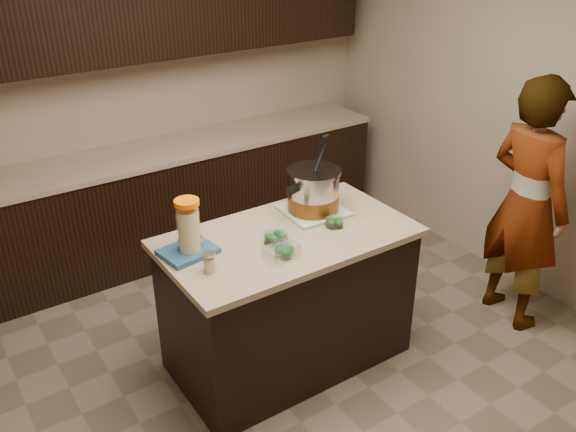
# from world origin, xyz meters

# --- Properties ---
(ground_plane) EXTENTS (4.00, 4.00, 0.00)m
(ground_plane) POSITION_xyz_m (0.00, 0.00, 0.00)
(ground_plane) COLOR brown
(ground_plane) RESTS_ON ground
(room_shell) EXTENTS (4.04, 4.04, 2.72)m
(room_shell) POSITION_xyz_m (0.00, 0.00, 1.71)
(room_shell) COLOR tan
(room_shell) RESTS_ON ground
(back_cabinets) EXTENTS (3.60, 0.63, 2.33)m
(back_cabinets) POSITION_xyz_m (0.00, 1.74, 0.94)
(back_cabinets) COLOR black
(back_cabinets) RESTS_ON ground
(island) EXTENTS (1.46, 0.81, 0.90)m
(island) POSITION_xyz_m (0.00, 0.00, 0.45)
(island) COLOR black
(island) RESTS_ON ground
(dish_towel) EXTENTS (0.38, 0.38, 0.02)m
(dish_towel) POSITION_xyz_m (0.29, 0.15, 0.91)
(dish_towel) COLOR #689061
(dish_towel) RESTS_ON island
(stock_pot) EXTENTS (0.46, 0.41, 0.47)m
(stock_pot) POSITION_xyz_m (0.29, 0.15, 1.03)
(stock_pot) COLOR #B7B7BC
(stock_pot) RESTS_ON dish_towel
(lemonade_pitcher) EXTENTS (0.14, 0.14, 0.32)m
(lemonade_pitcher) POSITION_xyz_m (-0.56, 0.11, 1.05)
(lemonade_pitcher) COLOR #CFC07E
(lemonade_pitcher) RESTS_ON island
(mason_jar) EXTENTS (0.10, 0.10, 0.12)m
(mason_jar) POSITION_xyz_m (-0.55, -0.10, 0.95)
(mason_jar) COLOR #CFC07E
(mason_jar) RESTS_ON island
(broccoli_tub_left) EXTENTS (0.18, 0.18, 0.06)m
(broccoli_tub_left) POSITION_xyz_m (-0.11, -0.04, 0.93)
(broccoli_tub_left) COLOR silver
(broccoli_tub_left) RESTS_ON island
(broccoli_tub_right) EXTENTS (0.12, 0.12, 0.05)m
(broccoli_tub_right) POSITION_xyz_m (0.28, -0.07, 0.92)
(broccoli_tub_right) COLOR silver
(broccoli_tub_right) RESTS_ON island
(broccoli_tub_rect) EXTENTS (0.19, 0.15, 0.06)m
(broccoli_tub_rect) POSITION_xyz_m (-0.17, -0.19, 0.93)
(broccoli_tub_rect) COLOR silver
(broccoli_tub_rect) RESTS_ON island
(blue_tray) EXTENTS (0.31, 0.27, 0.11)m
(blue_tray) POSITION_xyz_m (-0.56, 0.12, 0.94)
(blue_tray) COLOR navy
(blue_tray) RESTS_ON island
(person) EXTENTS (0.48, 0.67, 1.71)m
(person) POSITION_xyz_m (1.56, -0.46, 0.85)
(person) COLOR gray
(person) RESTS_ON ground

